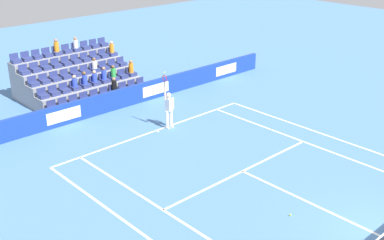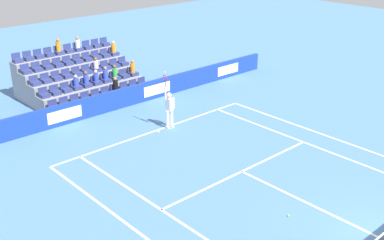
{
  "view_description": "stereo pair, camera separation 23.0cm",
  "coord_description": "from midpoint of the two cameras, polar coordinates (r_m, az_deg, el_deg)",
  "views": [
    {
      "loc": [
        13.08,
        4.73,
        9.29
      ],
      "look_at": [
        -0.35,
        -9.75,
        1.1
      ],
      "focal_mm": 45.26,
      "sensor_mm": 36.0,
      "label": 1
    },
    {
      "loc": [
        12.91,
        4.88,
        9.29
      ],
      "look_at": [
        -0.35,
        -9.75,
        1.1
      ],
      "focal_mm": 45.26,
      "sensor_mm": 36.0,
      "label": 2
    }
  ],
  "objects": [
    {
      "name": "stadium_stand",
      "position": [
        28.49,
        -13.04,
        4.63
      ],
      "size": [
        6.2,
        4.75,
        3.04
      ],
      "color": "gray",
      "rests_on": "ground"
    },
    {
      "name": "line_centre_mark",
      "position": [
        23.03,
        -3.78,
        -1.31
      ],
      "size": [
        0.1,
        0.2,
        0.01
      ],
      "primitive_type": "cube",
      "color": "white",
      "rests_on": "ground"
    },
    {
      "name": "tennis_player",
      "position": [
        23.03,
        -2.41,
        1.39
      ],
      "size": [
        0.53,
        0.36,
        2.85
      ],
      "color": "white",
      "rests_on": "ground"
    },
    {
      "name": "line_centre_service",
      "position": [
        17.86,
        13.96,
        -9.55
      ],
      "size": [
        0.1,
        6.4,
        0.01
      ],
      "primitive_type": "cube",
      "color": "white",
      "rests_on": "ground"
    },
    {
      "name": "line_baseline",
      "position": [
        23.1,
        -3.94,
        -1.23
      ],
      "size": [
        10.97,
        0.1,
        0.01
      ],
      "primitive_type": "cube",
      "color": "white",
      "rests_on": "ground"
    },
    {
      "name": "line_singles_sideline_left",
      "position": [
        16.75,
        -2.24,
        -11.16
      ],
      "size": [
        0.1,
        11.89,
        0.01
      ],
      "primitive_type": "cube",
      "color": "white",
      "rests_on": "ground"
    },
    {
      "name": "line_singles_sideline_right",
      "position": [
        22.24,
        14.22,
        -2.9
      ],
      "size": [
        0.1,
        11.89,
        0.01
      ],
      "primitive_type": "cube",
      "color": "white",
      "rests_on": "ground"
    },
    {
      "name": "loose_tennis_ball",
      "position": [
        17.01,
        11.68,
        -10.97
      ],
      "size": [
        0.07,
        0.07,
        0.07
      ],
      "primitive_type": "sphere",
      "color": "#D1E533",
      "rests_on": "ground"
    },
    {
      "name": "line_doubles_sideline_right",
      "position": [
        23.31,
        16.13,
        -1.9
      ],
      "size": [
        0.1,
        11.89,
        0.01
      ],
      "primitive_type": "cube",
      "color": "white",
      "rests_on": "ground"
    },
    {
      "name": "line_service",
      "position": [
        19.51,
        6.22,
        -6.05
      ],
      "size": [
        8.23,
        0.1,
        0.01
      ],
      "primitive_type": "cube",
      "color": "white",
      "rests_on": "ground"
    },
    {
      "name": "sponsor_barrier",
      "position": [
        25.67,
        -9.03,
        2.27
      ],
      "size": [
        22.86,
        0.22,
        1.05
      ],
      "color": "#193899",
      "rests_on": "ground"
    },
    {
      "name": "line_doubles_sideline_left",
      "position": [
        16.07,
        -6.07,
        -12.93
      ],
      "size": [
        0.1,
        11.89,
        0.01
      ],
      "primitive_type": "cube",
      "color": "white",
      "rests_on": "ground"
    }
  ]
}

